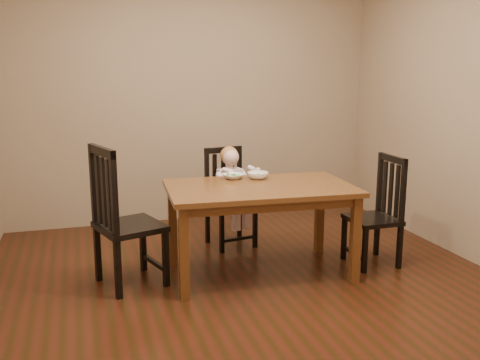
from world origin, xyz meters
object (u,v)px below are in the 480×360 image
object	(u,v)px
chair_child	(229,199)
chair_left	(123,220)
bowl_peas	(233,176)
chair_right	(378,213)
dining_table	(260,196)
toddler	(231,187)
bowl_veg	(258,175)

from	to	relation	value
chair_child	chair_left	bearing A→B (deg)	24.93
bowl_peas	chair_right	bearing A→B (deg)	-19.12
dining_table	chair_child	world-z (taller)	chair_child
dining_table	toddler	world-z (taller)	toddler
chair_child	bowl_veg	xyz separation A→B (m)	(0.11, -0.53, 0.32)
chair_child	toddler	world-z (taller)	chair_child
toddler	bowl_veg	size ratio (longest dim) A/B	2.81
chair_left	bowl_peas	world-z (taller)	chair_left
toddler	chair_right	bearing A→B (deg)	132.36
dining_table	chair_right	distance (m)	1.05
toddler	bowl_peas	size ratio (longest dim) A/B	2.91
chair_right	bowl_veg	world-z (taller)	chair_right
dining_table	toddler	size ratio (longest dim) A/B	3.05
chair_child	toddler	distance (m)	0.14
chair_child	bowl_peas	size ratio (longest dim) A/B	5.37
chair_child	chair_left	xyz separation A→B (m)	(-1.04, -0.72, 0.08)
dining_table	bowl_peas	bearing A→B (deg)	112.26
chair_left	bowl_peas	size ratio (longest dim) A/B	6.40
chair_child	bowl_peas	bearing A→B (deg)	68.95
chair_left	toddler	world-z (taller)	chair_left
dining_table	chair_right	xyz separation A→B (m)	(1.03, -0.08, -0.20)
dining_table	chair_child	xyz separation A→B (m)	(-0.04, 0.79, -0.21)
chair_left	toddler	bearing A→B (deg)	104.84
dining_table	chair_right	bearing A→B (deg)	-4.68
chair_right	bowl_peas	xyz separation A→B (m)	(-1.16, 0.40, 0.31)
chair_right	toddler	xyz separation A→B (m)	(-1.06, 0.82, 0.12)
bowl_veg	toddler	bearing A→B (deg)	101.75
chair_left	toddler	distance (m)	1.25
bowl_peas	bowl_veg	distance (m)	0.21
toddler	bowl_veg	bearing A→B (deg)	91.99
chair_child	toddler	size ratio (longest dim) A/B	1.84
dining_table	toddler	distance (m)	0.75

